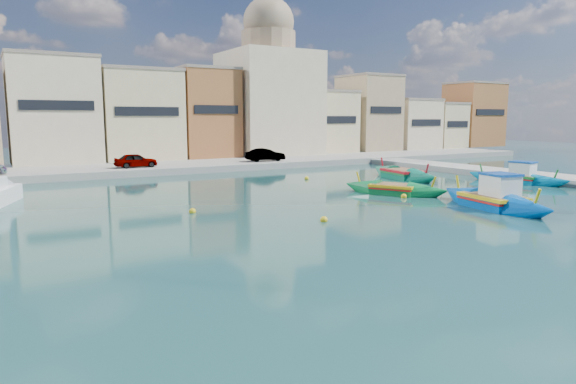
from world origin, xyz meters
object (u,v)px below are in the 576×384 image
object	(u,v)px
luzzu_cyan_mid	(403,175)
luzzu_green	(394,190)
church_block	(269,88)
luzzu_blue_cabin	(493,202)
luzzu_turquoise_cabin	(517,179)

from	to	relation	value
luzzu_cyan_mid	luzzu_green	bearing A→B (deg)	-136.50
church_block	luzzu_blue_cabin	world-z (taller)	church_block
luzzu_blue_cabin	luzzu_green	size ratio (longest dim) A/B	1.21
church_block	luzzu_green	xyz separation A→B (m)	(-7.00, -30.02, -8.17)
church_block	luzzu_cyan_mid	world-z (taller)	church_block
luzzu_cyan_mid	luzzu_green	xyz separation A→B (m)	(-6.53, -6.20, -0.03)
luzzu_turquoise_cabin	luzzu_green	distance (m)	12.01
luzzu_turquoise_cabin	luzzu_blue_cabin	xyz separation A→B (m)	(-10.90, -6.37, 0.06)
church_block	luzzu_turquoise_cabin	size ratio (longest dim) A/B	2.32
luzzu_turquoise_cabin	luzzu_green	world-z (taller)	luzzu_turquoise_cabin
luzzu_cyan_mid	luzzu_blue_cabin	bearing A→B (deg)	-112.74
luzzu_cyan_mid	luzzu_turquoise_cabin	bearing A→B (deg)	-50.14
luzzu_turquoise_cabin	luzzu_cyan_mid	size ratio (longest dim) A/B	0.91
luzzu_turquoise_cabin	luzzu_blue_cabin	bearing A→B (deg)	-149.69
luzzu_cyan_mid	luzzu_green	size ratio (longest dim) A/B	1.26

